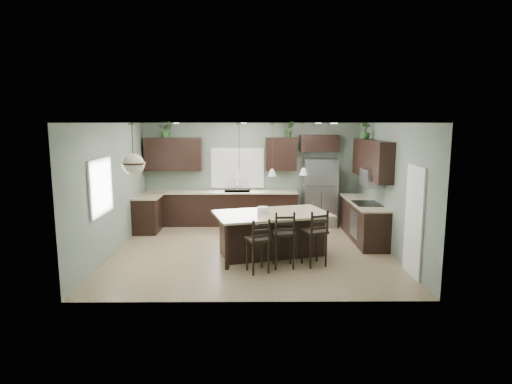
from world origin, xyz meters
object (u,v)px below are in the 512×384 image
Objects in this scene: serving_dish at (263,210)px; plant_back_left at (166,129)px; kitchen_island at (272,234)px; bar_stool_left at (258,245)px; refrigerator at (319,192)px; bar_stool_right at (314,237)px; bar_stool_center at (283,239)px.

plant_back_left reaches higher than serving_dish.
serving_dish reaches higher than kitchen_island.
refrigerator is at bearing 43.27° from bar_stool_left.
kitchen_island is 2.06× the size of bar_stool_right.
bar_stool_right is at bearing -100.35° from refrigerator.
bar_stool_left is 2.40× the size of plant_back_left.
refrigerator is 7.71× the size of serving_dish.
bar_stool_right is (1.00, -0.60, -0.43)m from serving_dish.
plant_back_left is at bearing 99.89° from bar_stool_left.
bar_stool_center is at bearing 6.60° from bar_stool_left.
serving_dish is 4.23m from plant_back_left.
refrigerator reaches higher than kitchen_island.
refrigerator reaches higher than serving_dish.
serving_dish is 0.90m from bar_stool_center.
bar_stool_center is 2.60× the size of plant_back_left.
refrigerator is 3.44m from bar_stool_right.
refrigerator reaches higher than bar_stool_left.
bar_stool_left is 1.18m from bar_stool_right.
serving_dish is at bearing -49.23° from plant_back_left.
plant_back_left reaches higher than bar_stool_right.
serving_dish is at bearing 127.00° from bar_stool_right.
kitchen_island is (-1.42, -2.71, -0.46)m from refrigerator.
refrigerator reaches higher than bar_stool_right.
kitchen_island is 5.36× the size of plant_back_left.
bar_stool_right is (0.81, -0.65, 0.11)m from kitchen_island.
bar_stool_center is at bearing -51.23° from plant_back_left.
plant_back_left reaches higher than bar_stool_left.
refrigerator is 4.14m from bar_stool_left.
kitchen_island is 9.80× the size of serving_dish.
serving_dish is at bearing -120.28° from refrigerator.
refrigerator is at bearing -2.64° from plant_back_left.
plant_back_left reaches higher than kitchen_island.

